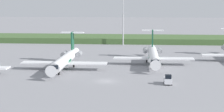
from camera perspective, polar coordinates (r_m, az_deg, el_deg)
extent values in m
plane|color=gray|center=(110.90, 0.51, -0.51)|extent=(500.00, 500.00, 0.00)
cube|color=#426033|center=(156.02, 1.72, 2.76)|extent=(320.00, 20.00, 2.34)
cylinder|color=white|center=(95.86, -7.58, -0.65)|extent=(2.70, 24.00, 2.70)
cone|color=white|center=(82.95, -9.54, -2.25)|extent=(2.70, 3.00, 2.70)
cone|color=white|center=(109.41, -6.04, 0.61)|extent=(2.30, 4.00, 2.29)
cube|color=black|center=(84.66, -9.23, -1.68)|extent=(2.02, 1.80, 0.90)
cylinder|color=#195138|center=(95.89, -7.58, -0.74)|extent=(2.76, 3.60, 2.76)
cube|color=white|center=(96.43, -11.13, -1.05)|extent=(11.00, 3.20, 0.36)
cube|color=white|center=(93.93, -4.18, -1.17)|extent=(11.00, 3.20, 0.36)
cube|color=#195138|center=(105.96, -6.38, 2.47)|extent=(0.36, 3.20, 5.20)
cube|color=white|center=(106.00, -6.37, 3.78)|extent=(6.80, 1.80, 0.24)
cylinder|color=gray|center=(105.17, -7.73, 0.33)|extent=(1.50, 3.40, 1.50)
cylinder|color=gray|center=(104.31, -5.32, 0.30)|extent=(1.50, 3.40, 1.50)
cylinder|color=gray|center=(89.00, -8.56, -2.39)|extent=(0.20, 0.20, 0.65)
cylinder|color=black|center=(89.11, -8.56, -2.74)|extent=(0.30, 0.90, 0.90)
cylinder|color=black|center=(98.93, -8.34, -1.54)|extent=(0.35, 0.90, 0.90)
cylinder|color=black|center=(98.16, -6.18, -1.58)|extent=(0.35, 0.90, 0.90)
cylinder|color=white|center=(102.86, 6.69, 0.04)|extent=(2.70, 24.00, 2.70)
cone|color=white|center=(89.57, 6.99, -1.33)|extent=(2.70, 3.00, 2.70)
cone|color=white|center=(116.70, 6.45, 1.14)|extent=(2.30, 4.00, 2.29)
cube|color=black|center=(91.36, 6.95, -0.83)|extent=(2.02, 1.80, 0.90)
cylinder|color=#195138|center=(102.89, 6.69, -0.04)|extent=(2.76, 3.60, 2.76)
cube|color=white|center=(101.93, 3.39, -0.34)|extent=(11.00, 3.20, 0.36)
cube|color=white|center=(102.37, 10.01, -0.43)|extent=(11.00, 3.20, 0.36)
cube|color=#195138|center=(113.23, 6.54, 2.90)|extent=(0.36, 3.20, 5.20)
cube|color=white|center=(113.29, 6.55, 4.13)|extent=(6.80, 1.80, 0.24)
cylinder|color=gray|center=(111.87, 5.38, 0.91)|extent=(1.50, 3.40, 1.50)
cylinder|color=gray|center=(112.02, 7.68, 0.88)|extent=(1.50, 3.40, 1.50)
cylinder|color=gray|center=(95.79, 6.83, -1.52)|extent=(0.20, 0.20, 0.65)
cylinder|color=black|center=(95.89, 6.82, -1.85)|extent=(0.30, 0.90, 0.90)
cylinder|color=black|center=(105.51, 5.60, -0.81)|extent=(0.35, 0.90, 0.90)
cylinder|color=black|center=(105.65, 7.66, -0.83)|extent=(0.35, 0.90, 0.90)
cube|color=white|center=(111.96, 16.97, 0.13)|extent=(11.00, 3.20, 0.36)
cylinder|color=#B2B2B7|center=(143.22, 1.81, 4.23)|extent=(0.50, 0.50, 12.55)
cylinder|color=#B2B2B7|center=(142.70, 1.83, 8.09)|extent=(0.28, 0.28, 6.76)
cube|color=#B2B2B7|center=(142.80, 1.82, 6.90)|extent=(4.40, 0.20, 0.20)
cube|color=silver|center=(79.53, 8.99, -3.91)|extent=(1.70, 3.20, 1.10)
cube|color=black|center=(78.76, 9.03, -3.29)|extent=(1.36, 1.10, 0.90)
cylinder|color=black|center=(78.67, 8.48, -4.45)|extent=(0.22, 0.60, 0.60)
cylinder|color=black|center=(78.79, 9.57, -4.46)|extent=(0.22, 0.60, 0.60)
cylinder|color=black|center=(80.53, 8.39, -4.13)|extent=(0.22, 0.60, 0.60)
cylinder|color=black|center=(80.65, 9.46, -4.14)|extent=(0.22, 0.60, 0.60)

